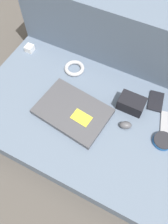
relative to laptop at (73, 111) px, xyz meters
The scene contains 11 objects.
ground_plane 0.15m from the laptop, 20.39° to the left, with size 8.00×8.00×0.00m, color #4C4742.
couch_seat 0.10m from the laptop, 20.39° to the left, with size 1.11×0.66×0.13m.
couch_backrest 0.46m from the laptop, 83.50° to the left, with size 1.11×0.20×0.45m.
laptop is the anchor object (origin of this frame).
computer_mouse 0.26m from the laptop, 10.27° to the left, with size 0.07×0.06×0.03m.
speaker_puck 0.44m from the laptop, ahead, with size 0.09×0.09×0.02m.
phone_silver 0.45m from the laptop, 20.18° to the left, with size 0.08×0.12×0.01m.
phone_black 0.42m from the laptop, 35.76° to the left, with size 0.09×0.13×0.01m.
camera_pouch 0.29m from the laptop, 33.58° to the left, with size 0.12×0.08×0.07m.
charger_brick 0.49m from the laptop, 148.85° to the left, with size 0.04×0.05×0.04m.
cable_coil 0.27m from the laptop, 116.50° to the left, with size 0.11×0.11×0.02m.
Camera 1 is at (0.23, -0.46, 1.06)m, focal length 35.00 mm.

